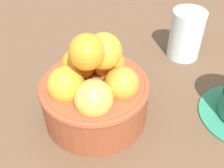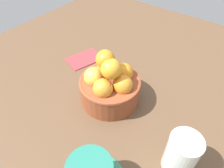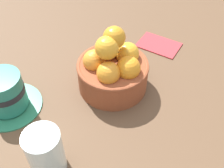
# 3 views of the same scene
# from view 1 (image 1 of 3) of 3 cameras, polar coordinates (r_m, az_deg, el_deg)

# --- Properties ---
(ground_plane) EXTENTS (1.19, 1.07, 0.04)m
(ground_plane) POSITION_cam_1_polar(r_m,az_deg,el_deg) (0.44, -3.21, -8.40)
(ground_plane) COLOR brown
(terracotta_bowl) EXTENTS (0.15, 0.15, 0.15)m
(terracotta_bowl) POSITION_cam_1_polar(r_m,az_deg,el_deg) (0.38, -3.66, -1.32)
(terracotta_bowl) COLOR brown
(terracotta_bowl) RESTS_ON ground_plane
(water_glass) EXTENTS (0.06, 0.06, 0.09)m
(water_glass) POSITION_cam_1_polar(r_m,az_deg,el_deg) (0.53, 15.17, 9.96)
(water_glass) COLOR silver
(water_glass) RESTS_ON ground_plane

